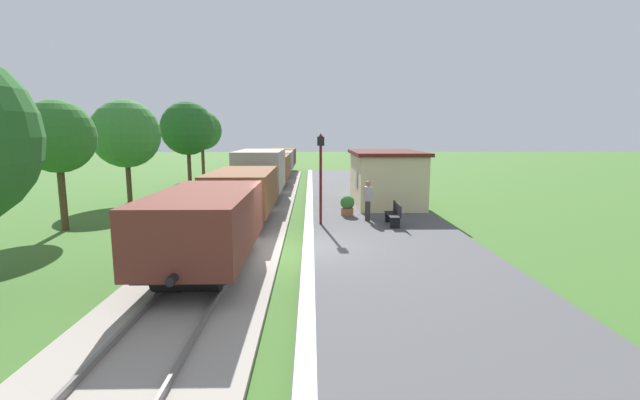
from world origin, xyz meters
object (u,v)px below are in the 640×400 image
potted_planter (347,205)px  freight_train (266,172)px  station_hut (385,177)px  tree_trackside_mid (57,137)px  bench_near_hut (394,214)px  tree_trackside_far (126,134)px  tree_field_distant (202,130)px  person_waiting (368,199)px  tree_field_left (188,129)px  lamp_post_near (321,162)px

potted_planter → freight_train: bearing=117.6°
station_hut → tree_trackside_mid: tree_trackside_mid is taller
bench_near_hut → tree_trackside_far: (-13.83, 7.77, 3.18)m
tree_trackside_mid → tree_field_distant: bearing=88.6°
bench_near_hut → person_waiting: person_waiting is taller
person_waiting → tree_trackside_mid: bearing=-17.5°
station_hut → tree_trackside_mid: bearing=-160.6°
station_hut → potted_planter: 4.07m
potted_planter → tree_trackside_mid: (-11.75, -1.69, 3.07)m
freight_train → bench_near_hut: size_ratio=26.13×
tree_trackside_far → tree_field_left: size_ratio=0.93×
lamp_post_near → tree_trackside_mid: (-10.50, 0.18, 0.99)m
station_hut → person_waiting: station_hut is taller
person_waiting → lamp_post_near: 2.65m
station_hut → tree_field_distant: bearing=130.0°
station_hut → tree_trackside_far: 14.74m
potted_planter → tree_trackside_mid: tree_trackside_mid is taller
potted_planter → lamp_post_near: (-1.25, -1.86, 2.08)m
station_hut → bench_near_hut: size_ratio=3.87×
tree_field_distant → person_waiting: bearing=-59.8°
tree_field_left → person_waiting: bearing=-51.1°
freight_train → lamp_post_near: size_ratio=10.59×
bench_near_hut → tree_trackside_mid: tree_trackside_mid is taller
station_hut → tree_field_left: size_ratio=0.93×
station_hut → tree_trackside_far: size_ratio=1.00×
lamp_post_near → tree_field_left: size_ratio=0.59×
station_hut → bench_near_hut: (-0.54, -5.42, -0.93)m
lamp_post_near → freight_train: bearing=107.3°
person_waiting → tree_field_left: (-11.43, 14.18, 3.11)m
freight_train → tree_field_left: (-6.14, 4.24, 2.84)m
freight_train → tree_trackside_far: bearing=-157.8°
lamp_post_near → tree_trackside_far: size_ratio=0.64×
freight_train → bench_near_hut: bearing=-60.0°
bench_near_hut → tree_trackside_mid: (-13.47, 0.48, 3.07)m
potted_planter → tree_field_distant: bearing=120.1°
tree_trackside_mid → tree_field_left: bearing=85.8°
bench_near_hut → tree_field_left: bearing=129.4°
potted_planter → tree_trackside_far: size_ratio=0.16×
station_hut → lamp_post_near: bearing=-124.5°
tree_trackside_far → tree_trackside_mid: bearing=-87.2°
potted_planter → bench_near_hut: bearing=-51.5°
tree_field_distant → potted_planter: bearing=-59.9°
bench_near_hut → person_waiting: bearing=136.6°
person_waiting → lamp_post_near: lamp_post_near is taller
freight_train → tree_field_left: 7.98m
bench_near_hut → potted_planter: size_ratio=1.64×
tree_trackside_mid → tree_trackside_far: tree_trackside_far is taller
station_hut → person_waiting: size_ratio=3.39×
tree_field_left → tree_field_distant: size_ratio=1.05×
station_hut → tree_field_left: tree_field_left is taller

